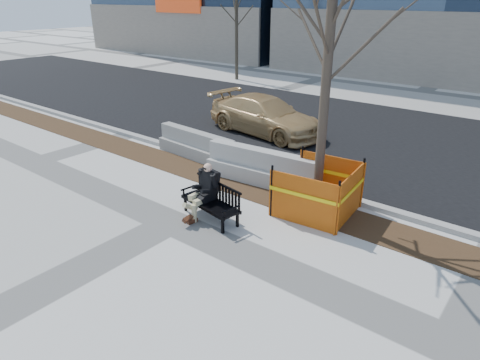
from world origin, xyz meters
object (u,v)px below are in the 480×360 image
(bench, at_px, (211,218))
(sedan, at_px, (265,133))
(seated_man, at_px, (206,214))
(jersey_barrier_left, at_px, (197,158))
(jersey_barrier_right, at_px, (263,183))
(tree_fence, at_px, (316,211))

(bench, distance_m, sedan, 6.91)
(seated_man, xyz_separation_m, jersey_barrier_left, (-2.86, 2.67, 0.00))
(bench, distance_m, seated_man, 0.23)
(jersey_barrier_right, bearing_deg, tree_fence, -21.02)
(bench, bearing_deg, jersey_barrier_right, 105.82)
(seated_man, height_order, jersey_barrier_right, seated_man)
(sedan, bearing_deg, seated_man, -150.19)
(seated_man, relative_size, jersey_barrier_left, 0.42)
(sedan, relative_size, jersey_barrier_left, 1.53)
(sedan, height_order, jersey_barrier_right, sedan)
(tree_fence, height_order, jersey_barrier_right, tree_fence)
(seated_man, distance_m, sedan, 6.74)
(sedan, xyz_separation_m, jersey_barrier_left, (-0.18, -3.52, 0.00))
(jersey_barrier_left, bearing_deg, jersey_barrier_right, -2.38)
(bench, bearing_deg, tree_fence, 56.88)
(jersey_barrier_right, bearing_deg, jersey_barrier_left, 168.63)
(sedan, bearing_deg, tree_fence, -127.18)
(seated_man, relative_size, jersey_barrier_right, 0.38)
(seated_man, bearing_deg, jersey_barrier_right, 100.73)
(jersey_barrier_left, distance_m, jersey_barrier_right, 2.85)
(jersey_barrier_left, bearing_deg, sedan, 91.19)
(jersey_barrier_left, relative_size, jersey_barrier_right, 0.91)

